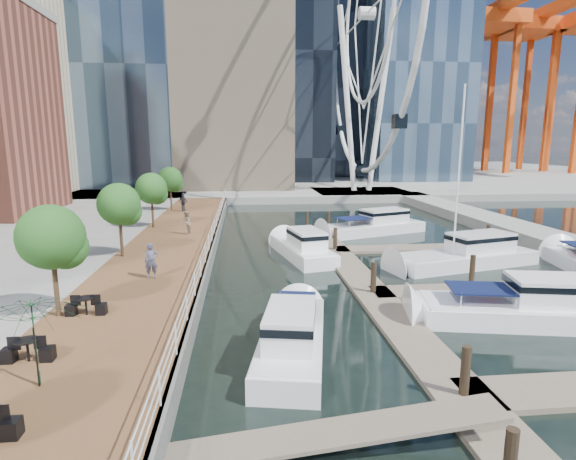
{
  "coord_description": "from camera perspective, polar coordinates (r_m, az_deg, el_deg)",
  "views": [
    {
      "loc": [
        -3.77,
        -14.26,
        7.92
      ],
      "look_at": [
        -1.22,
        11.28,
        3.0
      ],
      "focal_mm": 28.0,
      "sensor_mm": 36.0,
      "label": 1
    }
  ],
  "objects": [
    {
      "name": "pedestrian_near",
      "position": [
        24.52,
        -16.98,
        -3.75
      ],
      "size": [
        0.75,
        0.57,
        1.88
      ],
      "primitive_type": "imported",
      "rotation": [
        0.0,
        0.0,
        0.18
      ],
      "color": "#44465B",
      "rests_on": "boardwalk"
    },
    {
      "name": "floating_docks",
      "position": [
        27.94,
        19.46,
        -5.2
      ],
      "size": [
        16.0,
        34.0,
        2.6
      ],
      "color": "#6D6051",
      "rests_on": "ground"
    },
    {
      "name": "railing",
      "position": [
        30.04,
        -10.02,
        -1.61
      ],
      "size": [
        0.1,
        60.0,
        1.05
      ],
      "primitive_type": null,
      "color": "white",
      "rests_on": "boardwalk"
    },
    {
      "name": "breakwater",
      "position": [
        42.35,
        28.56,
        -0.57
      ],
      "size": [
        4.0,
        60.0,
        1.0
      ],
      "primitive_type": "cube",
      "color": "gray",
      "rests_on": "ground"
    },
    {
      "name": "pedestrian_far",
      "position": [
        48.42,
        -13.14,
        3.5
      ],
      "size": [
        1.17,
        1.07,
        1.92
      ],
      "primitive_type": "imported",
      "rotation": [
        0.0,
        0.0,
        2.46
      ],
      "color": "#32353F",
      "rests_on": "boardwalk"
    },
    {
      "name": "pedestrian_mid",
      "position": [
        35.71,
        -12.79,
        0.9
      ],
      "size": [
        0.76,
        0.94,
        1.83
      ],
      "primitive_type": "imported",
      "rotation": [
        0.0,
        0.0,
        -1.65
      ],
      "color": "gray",
      "rests_on": "boardwalk"
    },
    {
      "name": "ferris_wheel",
      "position": [
        70.92,
        9.97,
        25.4
      ],
      "size": [
        5.8,
        45.6,
        47.8
      ],
      "color": "white",
      "rests_on": "ground"
    },
    {
      "name": "pier",
      "position": [
        69.0,
        9.28,
        4.54
      ],
      "size": [
        14.0,
        12.0,
        1.0
      ],
      "primitive_type": "cube",
      "color": "gray",
      "rests_on": "ground"
    },
    {
      "name": "boardwalk",
      "position": [
        30.63,
        -15.39,
        -3.56
      ],
      "size": [
        6.0,
        60.0,
        1.0
      ],
      "primitive_type": "cube",
      "color": "brown",
      "rests_on": "ground"
    },
    {
      "name": "cafe_tables",
      "position": [
        15.4,
        -31.87,
        -16.06
      ],
      "size": [
        2.5,
        13.7,
        0.74
      ],
      "color": "black",
      "rests_on": "ground"
    },
    {
      "name": "ground",
      "position": [
        16.74,
        8.41,
        -17.51
      ],
      "size": [
        520.0,
        520.0,
        0.0
      ],
      "primitive_type": "plane",
      "color": "black",
      "rests_on": "ground"
    },
    {
      "name": "yacht_foreground",
      "position": [
        23.32,
        28.11,
        -10.34
      ],
      "size": [
        10.79,
        4.77,
        2.15
      ],
      "primitive_type": null,
      "rotation": [
        0.0,
        0.0,
        1.38
      ],
      "color": "white",
      "rests_on": "ground"
    },
    {
      "name": "land_far",
      "position": [
        116.56,
        -3.88,
        7.18
      ],
      "size": [
        200.0,
        114.0,
        1.0
      ],
      "primitive_type": "cube",
      "color": "gray",
      "rests_on": "ground"
    },
    {
      "name": "port_cranes",
      "position": [
        131.66,
        28.21,
        14.88
      ],
      "size": [
        40.0,
        52.0,
        38.0
      ],
      "color": "#D84C14",
      "rests_on": "ground"
    },
    {
      "name": "seawall",
      "position": [
        30.27,
        -9.77,
        -3.5
      ],
      "size": [
        0.25,
        60.0,
        1.0
      ],
      "primitive_type": "cube",
      "color": "#595954",
      "rests_on": "ground"
    },
    {
      "name": "street_trees",
      "position": [
        29.49,
        -20.68,
        3.08
      ],
      "size": [
        2.6,
        42.6,
        4.6
      ],
      "color": "#3F2B1C",
      "rests_on": "ground"
    },
    {
      "name": "moored_yachts",
      "position": [
        30.13,
        20.11,
        -5.06
      ],
      "size": [
        23.73,
        36.99,
        11.5
      ],
      "color": "silver",
      "rests_on": "ground"
    }
  ]
}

